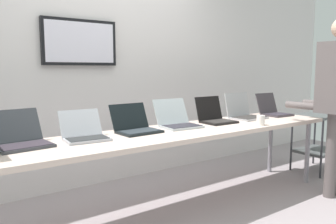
{
  "coord_description": "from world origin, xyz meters",
  "views": [
    {
      "loc": [
        -1.67,
        -2.33,
        1.28
      ],
      "look_at": [
        -0.01,
        -0.04,
        0.92
      ],
      "focal_mm": 36.1,
      "sensor_mm": 36.0,
      "label": 1
    }
  ],
  "objects_px": {
    "workbench": "(167,137)",
    "laptop_station_6": "(273,110)",
    "laptop_station_1": "(84,133)",
    "laptop_station_3": "(177,121)",
    "laptop_station_5": "(244,113)",
    "laptop_station_4": "(215,117)",
    "coffee_mug": "(261,120)",
    "laptop_station_2": "(136,126)",
    "storage_cart": "(318,133)",
    "laptop_station_0": "(21,138)"
  },
  "relations": [
    {
      "from": "laptop_station_6",
      "to": "storage_cart",
      "type": "distance_m",
      "value": 0.77
    },
    {
      "from": "workbench",
      "to": "laptop_station_6",
      "type": "height_order",
      "value": "laptop_station_6"
    },
    {
      "from": "laptop_station_5",
      "to": "storage_cart",
      "type": "relative_size",
      "value": 0.53
    },
    {
      "from": "laptop_station_6",
      "to": "laptop_station_0",
      "type": "bearing_deg",
      "value": 179.24
    },
    {
      "from": "laptop_station_5",
      "to": "laptop_station_6",
      "type": "bearing_deg",
      "value": -3.52
    },
    {
      "from": "laptop_station_6",
      "to": "workbench",
      "type": "bearing_deg",
      "value": -175.69
    },
    {
      "from": "laptop_station_4",
      "to": "laptop_station_6",
      "type": "relative_size",
      "value": 0.94
    },
    {
      "from": "storage_cart",
      "to": "coffee_mug",
      "type": "bearing_deg",
      "value": -172.2
    },
    {
      "from": "laptop_station_1",
      "to": "laptop_station_5",
      "type": "bearing_deg",
      "value": 1.09
    },
    {
      "from": "laptop_station_1",
      "to": "laptop_station_2",
      "type": "bearing_deg",
      "value": 3.58
    },
    {
      "from": "laptop_station_4",
      "to": "coffee_mug",
      "type": "bearing_deg",
      "value": -58.16
    },
    {
      "from": "laptop_station_6",
      "to": "coffee_mug",
      "type": "xyz_separation_m",
      "value": [
        -0.69,
        -0.37,
        -0.01
      ]
    },
    {
      "from": "laptop_station_0",
      "to": "laptop_station_2",
      "type": "height_order",
      "value": "laptop_station_0"
    },
    {
      "from": "laptop_station_6",
      "to": "laptop_station_2",
      "type": "bearing_deg",
      "value": 179.29
    },
    {
      "from": "workbench",
      "to": "laptop_station_6",
      "type": "relative_size",
      "value": 10.79
    },
    {
      "from": "workbench",
      "to": "laptop_station_3",
      "type": "distance_m",
      "value": 0.29
    },
    {
      "from": "workbench",
      "to": "laptop_station_5",
      "type": "height_order",
      "value": "laptop_station_5"
    },
    {
      "from": "workbench",
      "to": "coffee_mug",
      "type": "xyz_separation_m",
      "value": [
        0.93,
        -0.25,
        0.09
      ]
    },
    {
      "from": "laptop_station_0",
      "to": "laptop_station_4",
      "type": "height_order",
      "value": "laptop_station_4"
    },
    {
      "from": "laptop_station_3",
      "to": "storage_cart",
      "type": "distance_m",
      "value": 2.1
    },
    {
      "from": "workbench",
      "to": "laptop_station_4",
      "type": "relative_size",
      "value": 11.46
    },
    {
      "from": "coffee_mug",
      "to": "storage_cart",
      "type": "xyz_separation_m",
      "value": [
        1.36,
        0.19,
        -0.31
      ]
    },
    {
      "from": "laptop_station_5",
      "to": "laptop_station_0",
      "type": "bearing_deg",
      "value": 179.8
    },
    {
      "from": "workbench",
      "to": "laptop_station_5",
      "type": "xyz_separation_m",
      "value": [
        1.15,
        0.15,
        0.11
      ]
    },
    {
      "from": "laptop_station_0",
      "to": "laptop_station_1",
      "type": "bearing_deg",
      "value": -5.51
    },
    {
      "from": "coffee_mug",
      "to": "storage_cart",
      "type": "bearing_deg",
      "value": 7.8
    },
    {
      "from": "laptop_station_0",
      "to": "laptop_station_5",
      "type": "distance_m",
      "value": 2.3
    },
    {
      "from": "laptop_station_5",
      "to": "laptop_station_6",
      "type": "relative_size",
      "value": 1.1
    },
    {
      "from": "laptop_station_2",
      "to": "laptop_station_4",
      "type": "bearing_deg",
      "value": -0.8
    },
    {
      "from": "laptop_station_4",
      "to": "laptop_station_5",
      "type": "relative_size",
      "value": 0.85
    },
    {
      "from": "workbench",
      "to": "laptop_station_0",
      "type": "bearing_deg",
      "value": 172.12
    },
    {
      "from": "laptop_station_1",
      "to": "laptop_station_4",
      "type": "xyz_separation_m",
      "value": [
        1.39,
        0.02,
        0.01
      ]
    },
    {
      "from": "laptop_station_2",
      "to": "storage_cart",
      "type": "height_order",
      "value": "laptop_station_2"
    },
    {
      "from": "laptop_station_1",
      "to": "laptop_station_5",
      "type": "distance_m",
      "value": 1.85
    },
    {
      "from": "laptop_station_3",
      "to": "laptop_station_6",
      "type": "bearing_deg",
      "value": -1.24
    },
    {
      "from": "laptop_station_1",
      "to": "laptop_station_6",
      "type": "relative_size",
      "value": 1.05
    },
    {
      "from": "laptop_station_1",
      "to": "laptop_station_4",
      "type": "relative_size",
      "value": 1.11
    },
    {
      "from": "coffee_mug",
      "to": "storage_cart",
      "type": "relative_size",
      "value": 0.13
    },
    {
      "from": "laptop_station_3",
      "to": "workbench",
      "type": "bearing_deg",
      "value": -146.5
    },
    {
      "from": "laptop_station_2",
      "to": "laptop_station_1",
      "type": "bearing_deg",
      "value": -176.42
    },
    {
      "from": "storage_cart",
      "to": "laptop_station_3",
      "type": "bearing_deg",
      "value": 174.03
    },
    {
      "from": "laptop_station_1",
      "to": "laptop_station_3",
      "type": "relative_size",
      "value": 0.9
    },
    {
      "from": "laptop_station_6",
      "to": "storage_cart",
      "type": "xyz_separation_m",
      "value": [
        0.67,
        -0.19,
        -0.32
      ]
    },
    {
      "from": "laptop_station_4",
      "to": "laptop_station_2",
      "type": "bearing_deg",
      "value": 179.2
    },
    {
      "from": "laptop_station_1",
      "to": "coffee_mug",
      "type": "relative_size",
      "value": 3.86
    },
    {
      "from": "workbench",
      "to": "laptop_station_0",
      "type": "height_order",
      "value": "laptop_station_0"
    },
    {
      "from": "workbench",
      "to": "laptop_station_0",
      "type": "xyz_separation_m",
      "value": [
        -1.15,
        0.16,
        0.1
      ]
    },
    {
      "from": "laptop_station_1",
      "to": "laptop_station_6",
      "type": "height_order",
      "value": "laptop_station_6"
    },
    {
      "from": "laptop_station_2",
      "to": "laptop_station_5",
      "type": "distance_m",
      "value": 1.38
    },
    {
      "from": "laptop_station_1",
      "to": "coffee_mug",
      "type": "distance_m",
      "value": 1.67
    }
  ]
}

